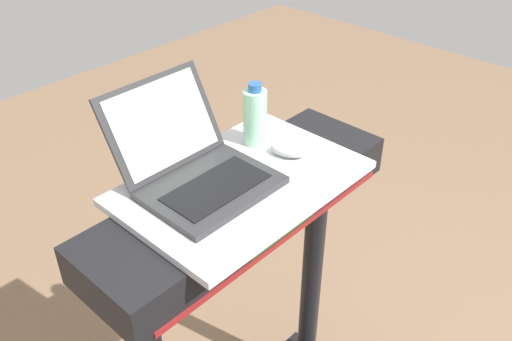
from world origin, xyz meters
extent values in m
cylinder|color=black|center=(0.34, 0.70, 0.59)|extent=(0.07, 0.07, 0.89)
cube|color=black|center=(0.00, 0.70, 1.09)|extent=(0.90, 0.28, 0.11)
cube|color=#0C3F19|center=(0.00, 0.56, 1.09)|extent=(0.24, 0.01, 0.06)
cube|color=maroon|center=(0.00, 0.56, 1.05)|extent=(0.81, 0.00, 0.02)
cube|color=silver|center=(0.00, 0.70, 1.16)|extent=(0.61, 0.41, 0.02)
cube|color=#2D2D30|center=(-0.08, 0.72, 1.18)|extent=(0.31, 0.24, 0.02)
cube|color=black|center=(-0.08, 0.70, 1.19)|extent=(0.26, 0.13, 0.00)
cube|color=#2D2D30|center=(-0.08, 0.89, 1.29)|extent=(0.31, 0.12, 0.21)
cube|color=#B2E0B7|center=(-0.08, 0.89, 1.29)|extent=(0.28, 0.10, 0.19)
ellipsoid|color=#B2B2B7|center=(0.17, 0.69, 1.18)|extent=(0.09, 0.11, 0.03)
cylinder|color=#9EDBB2|center=(0.16, 0.80, 1.25)|extent=(0.07, 0.07, 0.16)
cylinder|color=#2659A5|center=(0.16, 0.80, 1.34)|extent=(0.04, 0.04, 0.02)
camera|label=1|loc=(-0.81, -0.10, 1.97)|focal=38.71mm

